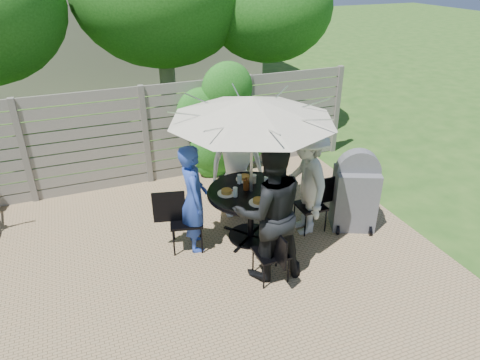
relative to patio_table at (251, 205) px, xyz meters
name	(u,v)px	position (x,y,z in m)	size (l,w,h in m)	color
backyard_envelope	(99,1)	(-0.97, 9.67, 2.04)	(60.00, 60.00, 5.00)	#254C18
patio_table	(251,205)	(0.00, 0.00, 0.00)	(1.38, 1.38, 0.82)	black
umbrella	(252,108)	(0.00, 0.00, 1.47)	(2.52, 2.52, 2.20)	silver
chair_back	(235,191)	(0.12, 0.96, -0.27)	(0.53, 0.73, 0.98)	black
person_back	(237,163)	(0.10, 0.82, 0.31)	(0.86, 0.56, 1.75)	white
chair_left	(186,231)	(-0.96, 0.12, -0.29)	(0.72, 0.54, 0.94)	black
person_left	(194,199)	(-0.82, 0.10, 0.23)	(0.59, 0.38, 1.61)	#2743A9
chair_front	(271,263)	(-0.11, -0.96, -0.32)	(0.40, 0.60, 0.83)	black
person_front	(269,212)	(-0.10, -0.82, 0.39)	(0.93, 0.73, 1.92)	black
chair_right	(311,215)	(0.96, -0.11, -0.31)	(0.61, 0.41, 0.85)	black
person_right	(305,181)	(0.82, -0.10, 0.29)	(1.11, 0.64, 1.72)	silver
plate_back	(245,178)	(0.04, 0.36, 0.27)	(0.26, 0.26, 0.06)	white
plate_left	(227,192)	(-0.36, 0.04, 0.27)	(0.26, 0.26, 0.06)	white
plate_front	(258,201)	(-0.04, -0.36, 0.27)	(0.26, 0.26, 0.06)	white
plate_right	(275,186)	(0.36, -0.04, 0.27)	(0.26, 0.26, 0.06)	white
glass_back	(239,179)	(-0.07, 0.27, 0.32)	(0.07, 0.07, 0.14)	silver
glass_left	(235,192)	(-0.27, -0.07, 0.32)	(0.07, 0.07, 0.14)	silver
glass_front	(264,194)	(0.07, -0.27, 0.32)	(0.07, 0.07, 0.14)	silver
glass_right	(266,181)	(0.27, 0.07, 0.32)	(0.07, 0.07, 0.14)	silver
syrup_jug	(246,185)	(-0.05, 0.06, 0.33)	(0.09, 0.09, 0.16)	#59280C
coffee_cup	(254,179)	(0.13, 0.21, 0.31)	(0.08, 0.08, 0.12)	#C6B293
bbq_grill	(355,193)	(1.60, -0.28, 0.02)	(0.78, 0.71, 1.30)	#5D5D62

